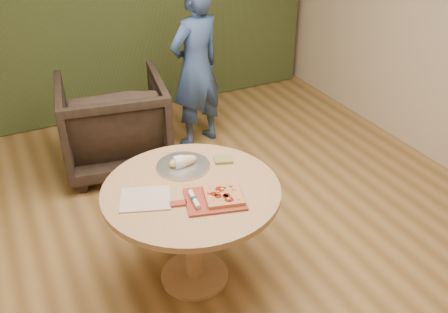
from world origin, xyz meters
The scene contains 11 objects.
room_shell centered at (0.00, 0.00, 1.40)m, with size 5.04×6.04×2.84m.
pedestal_table centered at (-0.19, 0.07, 0.61)m, with size 1.12×1.12×0.75m.
pizza_paddle centered at (-0.13, -0.10, 0.76)m, with size 0.47×0.36×0.01m.
flatbread_pizza centered at (-0.07, -0.12, 0.78)m, with size 0.27×0.27×0.04m.
cutlery_roll centered at (-0.24, -0.08, 0.78)m, with size 0.05×0.20×0.03m.
newspaper centered at (-0.49, 0.08, 0.76)m, with size 0.30×0.25×0.01m, color white.
serving_tray centered at (-0.14, 0.33, 0.76)m, with size 0.36×0.36×0.02m.
bread_roll centered at (-0.15, 0.33, 0.79)m, with size 0.19×0.09×0.09m.
green_packet centered at (0.13, 0.28, 0.76)m, with size 0.12×0.10×0.02m, color #5A622C.
armchair centered at (-0.25, 1.77, 0.48)m, with size 0.92×0.86×0.95m, color black.
person_standing centered at (0.61, 1.84, 0.80)m, with size 0.59×0.39×1.61m, color #304A7F.
Camera 1 is at (-1.14, -2.31, 2.51)m, focal length 40.00 mm.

